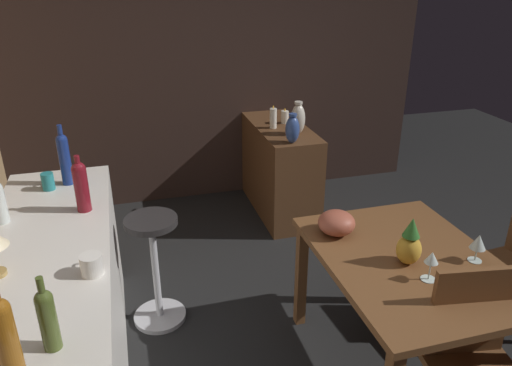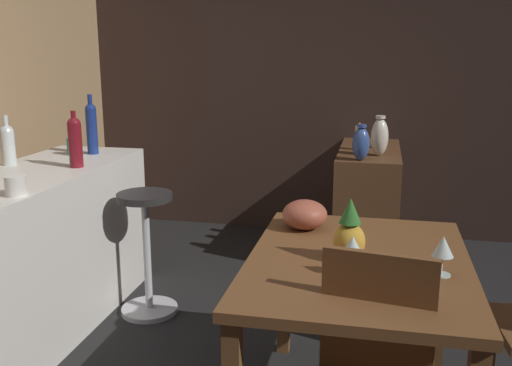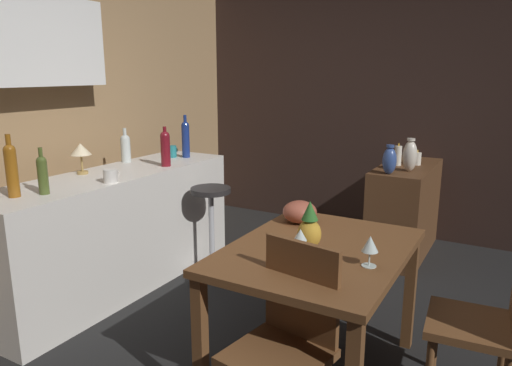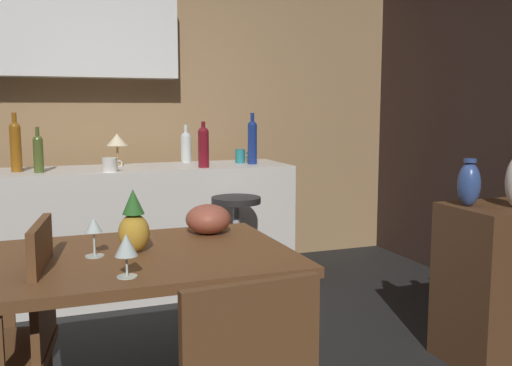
{
  "view_description": "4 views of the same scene",
  "coord_description": "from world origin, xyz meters",
  "px_view_note": "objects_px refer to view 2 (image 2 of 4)",
  "views": [
    {
      "loc": [
        -1.94,
        1.0,
        2.11
      ],
      "look_at": [
        0.71,
        0.25,
        0.89
      ],
      "focal_mm": 34.3,
      "sensor_mm": 36.0,
      "label": 1
    },
    {
      "loc": [
        -2.3,
        -0.4,
        1.56
      ],
      "look_at": [
        0.75,
        0.26,
        0.82
      ],
      "focal_mm": 40.53,
      "sensor_mm": 36.0,
      "label": 2
    },
    {
      "loc": [
        -2.3,
        -1.22,
        1.64
      ],
      "look_at": [
        0.56,
        0.41,
        0.86
      ],
      "focal_mm": 33.39,
      "sensor_mm": 36.0,
      "label": 3
    },
    {
      "loc": [
        -0.48,
        -2.59,
        1.32
      ],
      "look_at": [
        0.64,
        0.38,
        0.9
      ],
      "focal_mm": 40.66,
      "sensor_mm": 36.0,
      "label": 4
    }
  ],
  "objects_px": {
    "pillar_candle_tall": "(359,138)",
    "cup_white": "(16,186)",
    "bar_stool": "(147,250)",
    "wine_bottle_ruby": "(75,140)",
    "wine_glass_right": "(443,247)",
    "fruit_bowl": "(305,214)",
    "sideboard_cabinet": "(367,202)",
    "vase_ceramic_ivory": "(380,137)",
    "wine_bottle_cobalt": "(92,126)",
    "vase_ceramic_blue": "(361,143)",
    "wine_bottle_clear": "(8,143)",
    "pillar_candle_short": "(379,140)",
    "pineapple_centerpiece": "(350,234)",
    "cup_teal": "(73,147)",
    "dining_table": "(358,281)",
    "wine_glass_left": "(352,247)"
  },
  "relations": [
    {
      "from": "wine_glass_right",
      "to": "cup_white",
      "type": "distance_m",
      "value": 1.85
    },
    {
      "from": "bar_stool",
      "to": "fruit_bowl",
      "type": "xyz_separation_m",
      "value": [
        -0.47,
        -0.99,
        0.41
      ]
    },
    {
      "from": "wine_glass_right",
      "to": "wine_bottle_clear",
      "type": "height_order",
      "value": "wine_bottle_clear"
    },
    {
      "from": "pineapple_centerpiece",
      "to": "wine_bottle_cobalt",
      "type": "height_order",
      "value": "wine_bottle_cobalt"
    },
    {
      "from": "fruit_bowl",
      "to": "pillar_candle_tall",
      "type": "distance_m",
      "value": 1.72
    },
    {
      "from": "cup_white",
      "to": "vase_ceramic_ivory",
      "type": "distance_m",
      "value": 2.39
    },
    {
      "from": "cup_teal",
      "to": "pillar_candle_short",
      "type": "height_order",
      "value": "cup_teal"
    },
    {
      "from": "fruit_bowl",
      "to": "wine_bottle_cobalt",
      "type": "bearing_deg",
      "value": 62.55
    },
    {
      "from": "sideboard_cabinet",
      "to": "wine_bottle_clear",
      "type": "relative_size",
      "value": 3.88
    },
    {
      "from": "wine_glass_right",
      "to": "pineapple_centerpiece",
      "type": "bearing_deg",
      "value": 77.03
    },
    {
      "from": "bar_stool",
      "to": "wine_bottle_cobalt",
      "type": "bearing_deg",
      "value": 58.25
    },
    {
      "from": "fruit_bowl",
      "to": "wine_bottle_ruby",
      "type": "height_order",
      "value": "wine_bottle_ruby"
    },
    {
      "from": "wine_glass_left",
      "to": "fruit_bowl",
      "type": "relative_size",
      "value": 0.74
    },
    {
      "from": "wine_bottle_cobalt",
      "to": "cup_white",
      "type": "distance_m",
      "value": 1.05
    },
    {
      "from": "dining_table",
      "to": "cup_teal",
      "type": "distance_m",
      "value": 2.1
    },
    {
      "from": "pillar_candle_tall",
      "to": "vase_ceramic_ivory",
      "type": "relative_size",
      "value": 0.72
    },
    {
      "from": "bar_stool",
      "to": "wine_bottle_cobalt",
      "type": "distance_m",
      "value": 0.86
    },
    {
      "from": "fruit_bowl",
      "to": "vase_ceramic_blue",
      "type": "relative_size",
      "value": 0.86
    },
    {
      "from": "wine_glass_left",
      "to": "pillar_candle_short",
      "type": "distance_m",
      "value": 2.35
    },
    {
      "from": "bar_stool",
      "to": "pillar_candle_tall",
      "type": "distance_m",
      "value": 1.78
    },
    {
      "from": "wine_glass_right",
      "to": "cup_white",
      "type": "bearing_deg",
      "value": 84.94
    },
    {
      "from": "wine_glass_right",
      "to": "pillar_candle_short",
      "type": "height_order",
      "value": "pillar_candle_short"
    },
    {
      "from": "wine_glass_right",
      "to": "fruit_bowl",
      "type": "height_order",
      "value": "wine_glass_right"
    },
    {
      "from": "fruit_bowl",
      "to": "wine_bottle_clear",
      "type": "xyz_separation_m",
      "value": [
        0.33,
        1.74,
        0.22
      ]
    },
    {
      "from": "pineapple_centerpiece",
      "to": "cup_white",
      "type": "height_order",
      "value": "pineapple_centerpiece"
    },
    {
      "from": "dining_table",
      "to": "pineapple_centerpiece",
      "type": "distance_m",
      "value": 0.21
    },
    {
      "from": "wine_bottle_clear",
      "to": "vase_ceramic_blue",
      "type": "distance_m",
      "value": 2.17
    },
    {
      "from": "pillar_candle_tall",
      "to": "cup_white",
      "type": "bearing_deg",
      "value": 143.98
    },
    {
      "from": "wine_glass_left",
      "to": "pineapple_centerpiece",
      "type": "distance_m",
      "value": 0.16
    },
    {
      "from": "sideboard_cabinet",
      "to": "bar_stool",
      "type": "relative_size",
      "value": 1.49
    },
    {
      "from": "cup_white",
      "to": "pillar_candle_tall",
      "type": "distance_m",
      "value": 2.47
    },
    {
      "from": "cup_white",
      "to": "pillar_candle_short",
      "type": "distance_m",
      "value": 2.64
    },
    {
      "from": "wine_bottle_cobalt",
      "to": "cup_teal",
      "type": "height_order",
      "value": "wine_bottle_cobalt"
    },
    {
      "from": "dining_table",
      "to": "cup_white",
      "type": "xyz_separation_m",
      "value": [
        0.06,
        1.54,
        0.3
      ]
    },
    {
      "from": "dining_table",
      "to": "wine_glass_right",
      "type": "xyz_separation_m",
      "value": [
        -0.11,
        -0.3,
        0.2
      ]
    },
    {
      "from": "bar_stool",
      "to": "vase_ceramic_blue",
      "type": "xyz_separation_m",
      "value": [
        0.83,
        -1.19,
        0.54
      ]
    },
    {
      "from": "bar_stool",
      "to": "wine_bottle_ruby",
      "type": "bearing_deg",
      "value": 108.76
    },
    {
      "from": "wine_bottle_clear",
      "to": "cup_teal",
      "type": "relative_size",
      "value": 2.66
    },
    {
      "from": "dining_table",
      "to": "fruit_bowl",
      "type": "distance_m",
      "value": 0.46
    },
    {
      "from": "sideboard_cabinet",
      "to": "vase_ceramic_blue",
      "type": "xyz_separation_m",
      "value": [
        -0.46,
        0.05,
        0.52
      ]
    },
    {
      "from": "cup_white",
      "to": "pillar_candle_tall",
      "type": "bearing_deg",
      "value": -36.02
    },
    {
      "from": "sideboard_cabinet",
      "to": "dining_table",
      "type": "bearing_deg",
      "value": -179.81
    },
    {
      "from": "wine_bottle_cobalt",
      "to": "sideboard_cabinet",
      "type": "bearing_deg",
      "value": -59.07
    },
    {
      "from": "wine_bottle_clear",
      "to": "sideboard_cabinet",
      "type": "bearing_deg",
      "value": -54.27
    },
    {
      "from": "bar_stool",
      "to": "pillar_candle_short",
      "type": "height_order",
      "value": "pillar_candle_short"
    },
    {
      "from": "sideboard_cabinet",
      "to": "wine_bottle_ruby",
      "type": "distance_m",
      "value": 2.22
    },
    {
      "from": "vase_ceramic_ivory",
      "to": "wine_bottle_cobalt",
      "type": "bearing_deg",
      "value": 112.98
    },
    {
      "from": "wine_bottle_clear",
      "to": "vase_ceramic_ivory",
      "type": "bearing_deg",
      "value": -60.49
    },
    {
      "from": "wine_glass_right",
      "to": "wine_bottle_cobalt",
      "type": "height_order",
      "value": "wine_bottle_cobalt"
    },
    {
      "from": "pineapple_centerpiece",
      "to": "vase_ceramic_blue",
      "type": "xyz_separation_m",
      "value": [
        1.67,
        0.02,
        0.09
      ]
    }
  ]
}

